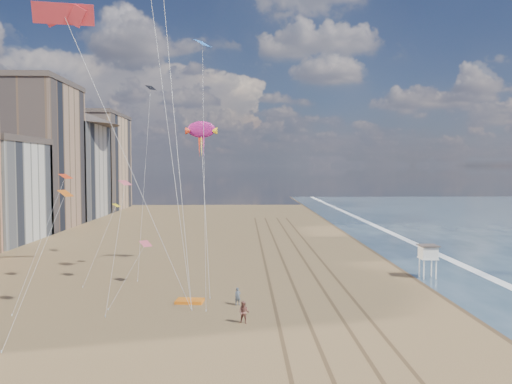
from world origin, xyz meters
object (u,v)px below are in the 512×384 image
grounded_kite (190,301)px  kite_flyer_a (238,296)px  lifeguard_stand (428,253)px  show_kite (201,130)px  kite_flyer_b (244,312)px

grounded_kite → kite_flyer_a: size_ratio=1.57×
lifeguard_stand → show_kite: 29.42m
kite_flyer_a → lifeguard_stand: bearing=2.2°
lifeguard_stand → kite_flyer_b: bearing=-142.8°
kite_flyer_a → kite_flyer_b: (0.53, -5.21, 0.11)m
lifeguard_stand → show_kite: (-25.21, 6.36, 13.78)m
grounded_kite → show_kite: bearing=96.8°
lifeguard_stand → kite_flyer_b: lifeguard_stand is taller
kite_flyer_a → kite_flyer_b: bearing=-108.1°
lifeguard_stand → kite_flyer_a: bearing=-153.9°
kite_flyer_a → kite_flyer_b: 5.24m
grounded_kite → kite_flyer_b: size_ratio=1.37×
kite_flyer_b → grounded_kite: bearing=145.8°
show_kite → kite_flyer_b: show_kite is taller
show_kite → kite_flyer_a: 23.28m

